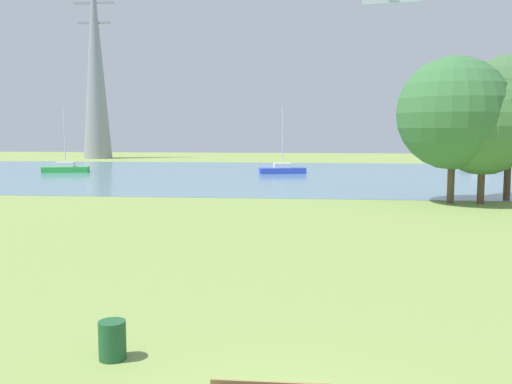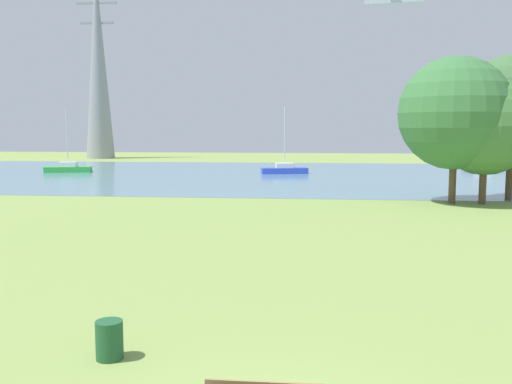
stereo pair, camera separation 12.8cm
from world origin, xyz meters
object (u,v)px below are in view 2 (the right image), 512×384
litter_bin (109,340)px  sailboat_gray (483,165)px  sailboat_blue (284,169)px  tree_mid_shore (485,126)px  sailboat_green (68,168)px  tree_east_far (455,113)px  electricity_pylon (98,62)px

litter_bin → sailboat_gray: bearing=67.6°
sailboat_blue → tree_mid_shore: 26.69m
sailboat_green → sailboat_gray: bearing=11.3°
sailboat_gray → sailboat_green: (-45.70, -9.11, -0.01)m
sailboat_gray → sailboat_green: size_ratio=1.13×
sailboat_green → tree_east_far: size_ratio=0.75×
sailboat_blue → sailboat_gray: size_ratio=0.90×
tree_east_far → tree_mid_shore: 2.00m
sailboat_gray → tree_mid_shore: size_ratio=0.98×
litter_bin → sailboat_blue: 48.28m
sailboat_gray → tree_east_far: 33.09m
sailboat_green → electricity_pylon: electricity_pylon is taller
sailboat_green → tree_mid_shore: 43.13m
sailboat_gray → tree_east_far: (-10.61, -30.91, 5.18)m
litter_bin → tree_mid_shore: 29.93m
tree_east_far → sailboat_blue: bearing=117.8°
sailboat_blue → sailboat_green: bearing=-178.4°
sailboat_gray → tree_east_far: size_ratio=0.84×
electricity_pylon → sailboat_gray: bearing=-20.2°
tree_mid_shore → electricity_pylon: electricity_pylon is taller
sailboat_blue → electricity_pylon: size_ratio=0.23×
sailboat_green → tree_mid_shore: (36.91, -21.88, 4.38)m
litter_bin → sailboat_blue: (0.95, 48.27, 0.06)m
sailboat_gray → sailboat_green: 46.60m
tree_mid_shore → sailboat_green: bearing=149.3°
litter_bin → tree_east_far: bearing=63.7°
litter_bin → tree_mid_shore: bearing=60.5°
sailboat_green → litter_bin: bearing=-64.9°
sailboat_blue → electricity_pylon: 44.07m
tree_east_far → tree_mid_shore: size_ratio=1.16×
sailboat_gray → tree_east_far: bearing=-108.9°
litter_bin → electricity_pylon: electricity_pylon is taller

